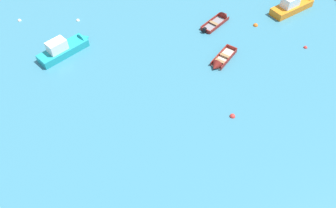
{
  "coord_description": "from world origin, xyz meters",
  "views": [
    {
      "loc": [
        -1.35,
        4.68,
        20.34
      ],
      "look_at": [
        0.0,
        22.13,
        0.15
      ],
      "focal_mm": 36.66,
      "sensor_mm": 36.0,
      "label": 1
    }
  ],
  "objects": [
    {
      "name": "rowboat_maroon_midfield_left",
      "position": [
        4.83,
        26.54,
        0.18
      ],
      "size": [
        2.92,
        3.28,
        0.97
      ],
      "color": "beige",
      "rests_on": "ground_plane"
    },
    {
      "name": "motor_launch_turquoise_near_left",
      "position": [
        -8.6,
        29.2,
        0.53
      ],
      "size": [
        4.77,
        4.37,
        1.88
      ],
      "color": "teal",
      "rests_on": "ground_plane"
    },
    {
      "name": "mooring_buoy_between_boats_left",
      "position": [
        4.81,
        20.63,
        0.0
      ],
      "size": [
        0.43,
        0.43,
        0.43
      ],
      "primitive_type": "sphere",
      "color": "red",
      "rests_on": "ground_plane"
    },
    {
      "name": "mooring_buoy_far_field",
      "position": [
        -8.1,
        33.93,
        0.0
      ],
      "size": [
        0.35,
        0.35,
        0.35
      ],
      "primitive_type": "sphere",
      "color": "silver",
      "rests_on": "ground_plane"
    },
    {
      "name": "mooring_buoy_near_foreground",
      "position": [
        13.1,
        28.11,
        0.0
      ],
      "size": [
        0.35,
        0.35,
        0.35
      ],
      "primitive_type": "sphere",
      "color": "red",
      "rests_on": "ground_plane"
    },
    {
      "name": "mooring_buoy_outer_edge",
      "position": [
        9.36,
        31.76,
        0.0
      ],
      "size": [
        0.46,
        0.46,
        0.46
      ],
      "primitive_type": "sphere",
      "color": "orange",
      "rests_on": "ground_plane"
    },
    {
      "name": "mooring_buoy_between_boats_right",
      "position": [
        -13.9,
        34.37,
        0.0
      ],
      "size": [
        0.34,
        0.34,
        0.34
      ],
      "primitive_type": "sphere",
      "color": "silver",
      "rests_on": "ground_plane"
    },
    {
      "name": "rowboat_maroon_center",
      "position": [
        6.06,
        32.9,
        0.16
      ],
      "size": [
        3.36,
        3.32,
        1.06
      ],
      "color": "gray",
      "rests_on": "ground_plane"
    },
    {
      "name": "motor_launch_orange_cluster_inner",
      "position": [
        13.91,
        34.2,
        0.56
      ],
      "size": [
        5.37,
        3.88,
        1.97
      ],
      "color": "orange",
      "rests_on": "ground_plane"
    }
  ]
}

